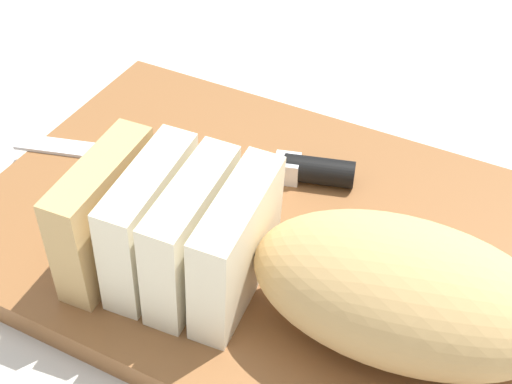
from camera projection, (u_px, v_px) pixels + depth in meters
The scene contains 6 objects.
ground_plane at pixel (256, 241), 0.55m from camera, with size 3.00×3.00×0.00m, color beige.
cutting_board at pixel (256, 232), 0.54m from camera, with size 0.42×0.30×0.02m, color brown.
bread_loaf at pixel (316, 269), 0.44m from camera, with size 0.31×0.13×0.09m.
bread_knife at pixel (265, 167), 0.57m from camera, with size 0.28×0.09×0.02m.
crumb_near_knife at pixel (245, 219), 0.54m from camera, with size 0.00×0.00×0.00m, color #A8753D.
crumb_near_loaf at pixel (239, 299), 0.48m from camera, with size 0.00×0.00×0.00m, color #A8753D.
Camera 1 is at (-0.17, 0.35, 0.39)m, focal length 50.39 mm.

